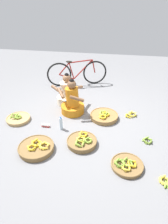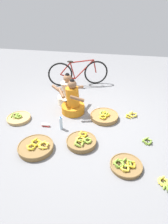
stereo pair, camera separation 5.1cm
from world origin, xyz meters
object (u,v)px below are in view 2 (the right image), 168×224
object	(u,v)px
vendor_woman_front	(73,102)
loose_bananas_front_center	(167,184)
banana_basket_near_vendor	(104,116)
water_bottle	(61,123)
packet_carton_stack	(46,125)
banana_basket_back_center	(126,165)
loose_bananas_mid_left	(147,141)
vendor_woman_behind	(68,94)
banana_basket_front_left	(81,141)
banana_basket_near_bicycle	(36,147)
banana_basket_mid_right	(19,118)
loose_bananas_back_right	(132,115)
bicycle_leaning	(78,73)

from	to	relation	value
vendor_woman_front	loose_bananas_front_center	world-z (taller)	vendor_woman_front
banana_basket_near_vendor	water_bottle	size ratio (longest dim) A/B	2.11
water_bottle	packet_carton_stack	distance (m)	0.35
banana_basket_back_center	loose_bananas_front_center	size ratio (longest dim) A/B	1.87
banana_basket_back_center	packet_carton_stack	bearing A→B (deg)	153.33
banana_basket_back_center	water_bottle	bearing A→B (deg)	148.31
loose_bananas_mid_left	vendor_woman_behind	bearing A→B (deg)	147.08
banana_basket_near_vendor	banana_basket_front_left	distance (m)	0.96
banana_basket_near_bicycle	banana_basket_back_center	xyz separation A→B (m)	(1.56, -0.14, -0.01)
banana_basket_back_center	loose_bananas_mid_left	bearing A→B (deg)	59.88
banana_basket_mid_right	loose_bananas_back_right	bearing A→B (deg)	13.21
vendor_woman_behind	packet_carton_stack	world-z (taller)	vendor_woman_behind
loose_bananas_mid_left	packet_carton_stack	size ratio (longest dim) A/B	1.26
water_bottle	packet_carton_stack	bearing A→B (deg)	176.38
banana_basket_front_left	loose_bananas_mid_left	world-z (taller)	banana_basket_front_left
banana_basket_near_bicycle	packet_carton_stack	bearing A→B (deg)	95.27
banana_basket_mid_right	loose_bananas_front_center	size ratio (longest dim) A/B	1.82
banana_basket_back_center	water_bottle	distance (m)	1.51
banana_basket_front_left	banana_basket_near_bicycle	xyz separation A→B (m)	(-0.76, -0.28, -0.00)
banana_basket_near_vendor	banana_basket_mid_right	bearing A→B (deg)	-168.40
banana_basket_mid_right	banana_basket_back_center	distance (m)	2.46
banana_basket_near_bicycle	banana_basket_back_center	distance (m)	1.56
vendor_woman_front	banana_basket_near_vendor	world-z (taller)	vendor_woman_front
banana_basket_mid_right	packet_carton_stack	distance (m)	0.67
packet_carton_stack	bicycle_leaning	bearing A→B (deg)	83.07
water_bottle	loose_bananas_mid_left	bearing A→B (deg)	-4.12
bicycle_leaning	packet_carton_stack	size ratio (longest dim) A/B	9.64
vendor_woman_behind	banana_basket_near_vendor	bearing A→B (deg)	-28.76
banana_basket_mid_right	loose_bananas_front_center	bearing A→B (deg)	-22.61
vendor_woman_behind	banana_basket_front_left	xyz separation A→B (m)	(0.59, -1.41, -0.19)
water_bottle	banana_basket_near_bicycle	bearing A→B (deg)	-112.65
banana_basket_front_left	banana_basket_near_bicycle	distance (m)	0.81
bicycle_leaning	loose_bananas_front_center	distance (m)	3.74
bicycle_leaning	loose_bananas_back_right	distance (m)	2.08
banana_basket_front_left	water_bottle	world-z (taller)	water_bottle
banana_basket_mid_right	water_bottle	distance (m)	1.01
vendor_woman_front	vendor_woman_behind	size ratio (longest dim) A/B	1.04
bicycle_leaning	banana_basket_back_center	bearing A→B (deg)	-64.99
banana_basket_near_bicycle	water_bottle	bearing A→B (deg)	67.35
banana_basket_front_left	loose_bananas_front_center	xyz separation A→B (m)	(1.38, -0.66, -0.03)
banana_basket_near_vendor	loose_bananas_front_center	world-z (taller)	banana_basket_near_vendor
loose_bananas_front_center	water_bottle	world-z (taller)	water_bottle
banana_basket_near_vendor	banana_basket_front_left	world-z (taller)	banana_basket_front_left
loose_bananas_back_right	loose_bananas_mid_left	world-z (taller)	loose_bananas_back_right
banana_basket_front_left	loose_bananas_front_center	size ratio (longest dim) A/B	1.98
banana_basket_mid_right	banana_basket_front_left	xyz separation A→B (m)	(1.48, -0.53, 0.02)
banana_basket_back_center	vendor_woman_behind	bearing A→B (deg)	127.27
loose_bananas_mid_left	banana_basket_near_vendor	bearing A→B (deg)	142.99
banana_basket_back_center	banana_basket_near_vendor	bearing A→B (deg)	109.40
loose_bananas_back_right	banana_basket_near_bicycle	bearing A→B (deg)	-140.82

